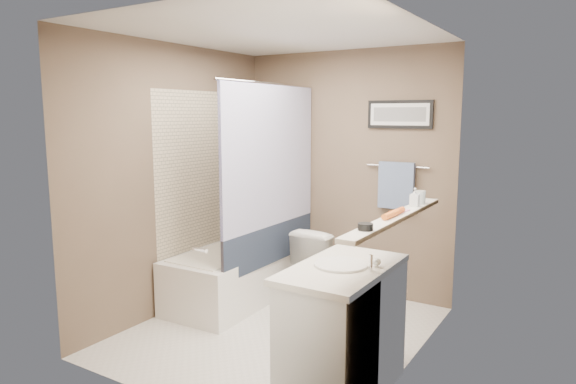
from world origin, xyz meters
The scene contains 33 objects.
ground centered at (0.00, 0.00, 0.00)m, with size 2.50×2.50×0.00m, color silver.
ceiling centered at (0.00, 0.00, 2.38)m, with size 2.20×2.50×0.04m, color silver.
wall_back centered at (0.00, 1.23, 1.20)m, with size 2.20×0.04×2.40m, color brown.
wall_front centered at (0.00, -1.23, 1.20)m, with size 2.20×0.04×2.40m, color brown.
wall_left centered at (-1.08, 0.00, 1.20)m, with size 0.04×2.50×2.40m, color brown.
wall_right centered at (1.08, 0.00, 1.20)m, with size 0.04×2.50×2.40m, color brown.
tile_surround centered at (-1.09, 0.50, 1.00)m, with size 0.02×1.55×2.00m, color beige.
curtain_rod centered at (-0.40, 0.50, 2.05)m, with size 0.02×0.02×1.55m, color silver.
curtain_upper centered at (-0.40, 0.50, 1.40)m, with size 0.03×1.45×1.28m, color silver.
curtain_lower centered at (-0.40, 0.50, 0.58)m, with size 0.03×1.45×0.36m, color #222D40.
mirror centered at (1.09, -0.15, 1.62)m, with size 0.02×1.60×1.00m, color silver.
shelf centered at (1.04, -0.15, 1.10)m, with size 0.12×1.60×0.03m, color silver.
towel_bar centered at (0.55, 1.22, 1.30)m, with size 0.02×0.02×0.60m, color silver.
towel centered at (0.55, 1.20, 1.12)m, with size 0.34×0.05×0.44m, color #89A2C8.
art_frame centered at (0.55, 1.23, 1.78)m, with size 0.62×0.03×0.26m, color black.
art_mat centered at (0.55, 1.22, 1.78)m, with size 0.56×0.00×0.20m, color white.
art_image centered at (0.55, 1.22, 1.78)m, with size 0.50×0.00×0.13m, color #595959.
door centered at (0.55, -1.24, 1.00)m, with size 0.80×0.02×2.00m, color silver.
door_handle centered at (0.22, -1.19, 1.00)m, with size 0.02×0.02×0.10m, color silver.
bathtub centered at (-0.75, 0.42, 0.25)m, with size 0.70×1.50×0.50m, color white.
tub_rim centered at (-0.75, 0.42, 0.50)m, with size 0.56×1.36×0.02m, color white.
toilet centered at (-0.03, 0.90, 0.36)m, with size 0.40×0.70×0.72m, color white.
vanity centered at (0.85, -0.57, 0.40)m, with size 0.50×0.90×0.80m, color silver.
countertop centered at (0.84, -0.57, 0.82)m, with size 0.54×0.96×0.04m, color beige.
sink_basin centered at (0.83, -0.57, 0.85)m, with size 0.34×0.34×0.01m, color silver.
faucet_spout centered at (1.03, -0.57, 0.89)m, with size 0.02×0.02×0.10m, color silver.
faucet_knob centered at (1.03, -0.47, 0.87)m, with size 0.05×0.05×0.05m, color silver.
candle_bowl_near centered at (1.04, -0.67, 1.14)m, with size 0.09×0.09×0.04m, color black.
hair_brush_front centered at (1.04, -0.26, 1.14)m, with size 0.04×0.04×0.22m, color orange.
hair_brush_back centered at (1.04, -0.15, 1.14)m, with size 0.04×0.04×0.22m, color #CB511C.
pink_comb centered at (1.04, -0.02, 1.12)m, with size 0.03×0.16×0.01m, color pink.
glass_jar centered at (1.04, 0.36, 1.17)m, with size 0.08×0.08×0.10m, color silver.
soap_bottle centered at (1.04, 0.23, 1.18)m, with size 0.06×0.06×0.14m, color #999999.
Camera 1 is at (2.18, -3.39, 1.78)m, focal length 32.00 mm.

